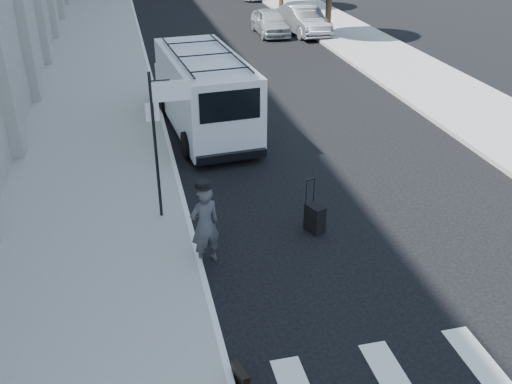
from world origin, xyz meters
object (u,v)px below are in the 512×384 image
cargo_van (204,91)px  briefcase (241,377)px  businessman (205,225)px  suitcase (315,218)px  parked_car_a (270,22)px  parked_car_b (303,20)px

cargo_van → briefcase: bearing=-100.9°
businessman → suitcase: (2.64, 0.64, -0.56)m
businessman → briefcase: bearing=71.7°
cargo_van → parked_car_a: cargo_van is taller
businessman → parked_car_a: 21.80m
businessman → parked_car_b: 22.13m
parked_car_a → cargo_van: bearing=-113.0°
suitcase → briefcase: bearing=-144.4°
suitcase → parked_car_b: 20.64m
businessman → parked_car_b: size_ratio=0.40×
parked_car_a → briefcase: bearing=-105.3°
parked_car_a → parked_car_b: parked_car_b is taller
suitcase → cargo_van: (-1.47, 7.01, 0.93)m
businessman → suitcase: 2.77m
briefcase → suitcase: 4.96m
parked_car_a → suitcase: bearing=-101.3°
briefcase → businessman: bearing=76.1°
businessman → cargo_van: cargo_van is taller
suitcase → cargo_van: cargo_van is taller
briefcase → parked_car_a: 25.21m
businessman → cargo_van: (1.17, 7.65, 0.37)m
businessman → parked_car_a: bearing=-126.4°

